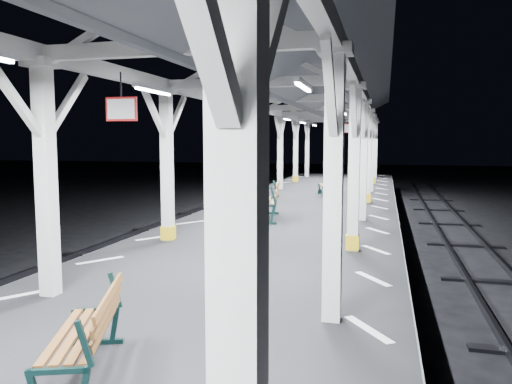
% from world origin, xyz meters
% --- Properties ---
extents(ground, '(120.00, 120.00, 0.00)m').
position_xyz_m(ground, '(0.00, 0.00, 0.00)').
color(ground, black).
rests_on(ground, ground).
extents(platform, '(6.00, 50.00, 1.00)m').
position_xyz_m(platform, '(0.00, 0.00, 0.50)').
color(platform, black).
rests_on(platform, ground).
extents(hazard_stripes_left, '(1.00, 48.00, 0.01)m').
position_xyz_m(hazard_stripes_left, '(-2.45, 0.00, 1.00)').
color(hazard_stripes_left, silver).
rests_on(hazard_stripes_left, platform).
extents(hazard_stripes_right, '(1.00, 48.00, 0.01)m').
position_xyz_m(hazard_stripes_right, '(2.45, 0.00, 1.00)').
color(hazard_stripes_right, silver).
rests_on(hazard_stripes_right, platform).
extents(canopy, '(5.40, 49.00, 4.65)m').
position_xyz_m(canopy, '(0.00, -0.02, 4.56)').
color(canopy, silver).
rests_on(canopy, platform).
extents(bench_near, '(1.03, 1.58, 0.81)m').
position_xyz_m(bench_near, '(-0.04, -4.02, 1.43)').
color(bench_near, black).
rests_on(bench_near, platform).
extents(bench_mid, '(1.03, 1.99, 1.03)m').
position_xyz_m(bench_mid, '(-0.53, 5.54, 1.55)').
color(bench_mid, black).
rests_on(bench_mid, platform).
extents(bench_far, '(0.94, 1.67, 0.86)m').
position_xyz_m(bench_far, '(0.45, 11.86, 1.46)').
color(bench_far, black).
rests_on(bench_far, platform).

